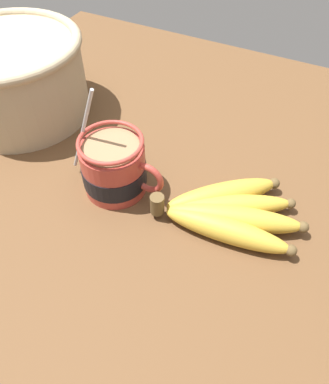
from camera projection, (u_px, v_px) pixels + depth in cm
name	position (u px, v px, depth cm)	size (l,w,h in cm)	color
table	(164.00, 212.00, 55.82)	(99.73, 99.73, 3.10)	brown
coffee_mug	(116.00, 166.00, 54.25)	(15.66, 9.42, 16.72)	#B23D33
banana_bunch	(228.00, 212.00, 51.60)	(20.34, 14.83, 4.08)	brown
woven_basket	(14.00, 76.00, 64.38)	(25.31, 25.31, 13.93)	tan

